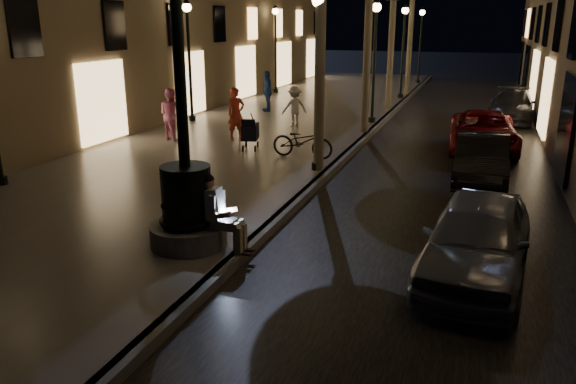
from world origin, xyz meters
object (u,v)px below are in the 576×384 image
at_px(lamp_curb_c, 404,39).
at_px(pedestrian_white, 294,107).
at_px(lamp_left_c, 276,38).
at_px(car_front, 477,239).
at_px(lamp_left_b, 189,45).
at_px(car_third, 483,131).
at_px(bicycle, 303,141).
at_px(car_rear, 512,106).
at_px(pedestrian_blue, 267,91).
at_px(car_second, 481,159).
at_px(lamp_curb_b, 375,45).
at_px(pedestrian_red, 236,114).
at_px(pedestrian_pink, 171,114).
at_px(stroller, 250,132).
at_px(seated_man_laptop, 218,211).
at_px(fountain_lamppost, 186,192).
at_px(lamp_curb_a, 318,57).
at_px(lamp_curb_d, 421,35).

height_order(lamp_curb_c, pedestrian_white, lamp_curb_c).
height_order(lamp_left_c, car_front, lamp_left_c).
bearing_deg(lamp_left_b, lamp_left_c, 90.00).
relative_size(car_third, bicycle, 2.41).
height_order(car_rear, pedestrian_blue, pedestrian_blue).
relative_size(car_second, car_third, 0.83).
bearing_deg(car_third, lamp_curb_b, 141.87).
xyz_separation_m(car_second, car_third, (0.00, 4.06, 0.01)).
bearing_deg(pedestrian_blue, pedestrian_red, -23.25).
relative_size(pedestrian_red, pedestrian_pink, 1.00).
distance_m(pedestrian_pink, pedestrian_blue, 7.11).
xyz_separation_m(stroller, pedestrian_blue, (-2.36, 7.63, 0.32)).
bearing_deg(car_front, seated_man_laptop, -164.77).
bearing_deg(pedestrian_red, car_rear, -9.46).
distance_m(car_third, pedestrian_white, 7.04).
height_order(lamp_curb_c, lamp_left_c, same).
relative_size(stroller, pedestrian_white, 0.74).
distance_m(pedestrian_white, pedestrian_blue, 4.08).
bearing_deg(car_third, pedestrian_blue, 151.93).
xyz_separation_m(lamp_left_b, pedestrian_blue, (2.05, 3.33, -2.13)).
relative_size(lamp_left_b, stroller, 4.17).
height_order(fountain_lamppost, lamp_curb_a, fountain_lamppost).
bearing_deg(lamp_curb_c, car_third, -68.65).
height_order(lamp_left_c, pedestrian_pink, lamp_left_c).
relative_size(stroller, pedestrian_red, 0.65).
bearing_deg(pedestrian_red, fountain_lamppost, -123.02).
bearing_deg(seated_man_laptop, lamp_curb_d, 89.83).
bearing_deg(car_rear, lamp_curb_a, -111.21).
height_order(lamp_curb_a, pedestrian_red, lamp_curb_a).
bearing_deg(fountain_lamppost, lamp_left_b, 118.07).
bearing_deg(fountain_lamppost, pedestrian_white, 99.23).
bearing_deg(pedestrian_blue, bicycle, -6.88).
xyz_separation_m(lamp_curb_d, lamp_left_b, (-7.10, -18.00, 0.00)).
distance_m(fountain_lamppost, car_third, 12.10).
xyz_separation_m(car_third, car_rear, (1.11, 6.53, 0.01)).
bearing_deg(car_rear, pedestrian_pink, -136.65).
relative_size(fountain_lamppost, pedestrian_pink, 2.93).
bearing_deg(pedestrian_white, lamp_curb_c, -143.45).
xyz_separation_m(lamp_curb_b, car_rear, (5.41, 3.53, -2.59)).
distance_m(car_front, pedestrian_blue, 17.33).
bearing_deg(pedestrian_blue, lamp_curb_b, 40.69).
distance_m(lamp_curb_a, lamp_curb_c, 16.00).
distance_m(lamp_curb_a, pedestrian_pink, 6.64).
bearing_deg(pedestrian_blue, lamp_curb_d, 126.44).
bearing_deg(lamp_curb_a, fountain_lamppost, -96.65).
bearing_deg(lamp_curb_d, car_rear, -66.55).
distance_m(pedestrian_pink, bicycle, 5.17).
height_order(seated_man_laptop, pedestrian_pink, pedestrian_pink).
distance_m(lamp_left_b, car_front, 16.22).
bearing_deg(lamp_curb_c, car_rear, -39.57).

